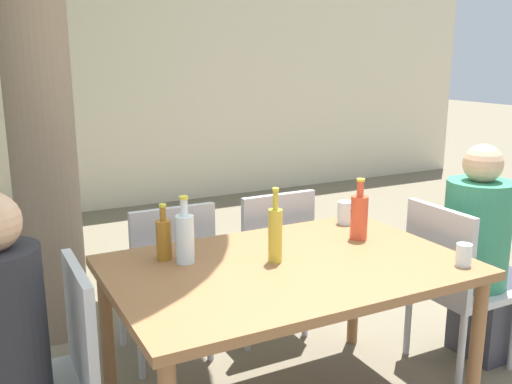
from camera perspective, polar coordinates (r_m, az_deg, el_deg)
The scene contains 13 objects.
cafe_building_wall at distance 6.15m, azimuth -16.57°, elevation 10.98°, with size 10.00×0.08×2.80m.
dining_table_front at distance 2.49m, azimuth 3.21°, elevation -8.73°, with size 1.51×0.99×0.75m.
patio_chair_0 at distance 2.29m, azimuth -19.72°, elevation -16.69°, with size 0.44×0.44×0.89m.
patio_chair_1 at distance 3.14m, azimuth 19.02°, elevation -8.11°, with size 0.44×0.44×0.89m.
patio_chair_2 at distance 3.06m, azimuth -8.81°, elevation -8.10°, with size 0.44×0.44×0.89m.
patio_chair_3 at distance 3.28m, azimuth 1.28°, elevation -6.40°, with size 0.44×0.44×0.89m.
person_seated_1 at distance 3.30m, azimuth 21.90°, elevation -6.78°, with size 0.57×0.34×1.19m.
amber_bottle_0 at distance 2.51m, azimuth -9.21°, elevation -4.59°, with size 0.07×0.07×0.25m.
soda_bottle_1 at distance 2.79m, azimuth 10.28°, elevation -2.35°, with size 0.08×0.08×0.30m.
water_bottle_2 at distance 2.45m, azimuth -7.13°, elevation -4.50°, with size 0.08×0.08×0.29m.
oil_cruet_3 at distance 2.44m, azimuth 1.94°, elevation -4.17°, with size 0.06×0.06×0.33m.
drinking_glass_0 at distance 3.04m, azimuth 8.88°, elevation -2.06°, with size 0.08×0.08×0.12m.
drinking_glass_1 at distance 2.57m, azimuth 20.06°, elevation -5.92°, with size 0.07×0.07×0.10m.
Camera 1 is at (-1.18, -1.98, 1.62)m, focal length 40.00 mm.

